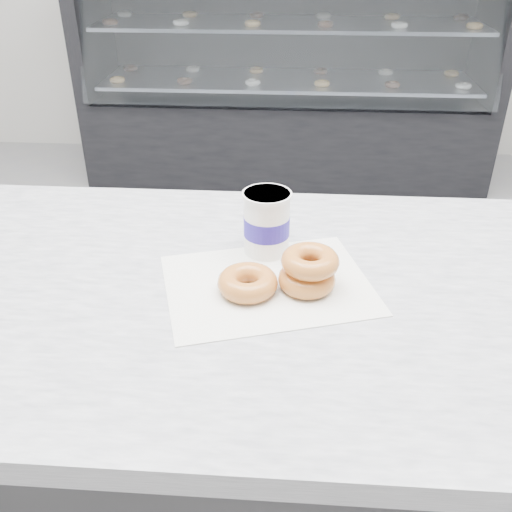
{
  "coord_description": "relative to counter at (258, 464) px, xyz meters",
  "views": [
    {
      "loc": [
        0.05,
        -1.4,
        1.44
      ],
      "look_at": [
        -0.0,
        -0.59,
        0.96
      ],
      "focal_mm": 40.0,
      "sensor_mm": 36.0,
      "label": 1
    }
  ],
  "objects": [
    {
      "name": "ground",
      "position": [
        0.0,
        0.6,
        -0.45
      ],
      "size": [
        5.0,
        5.0,
        0.0
      ],
      "primitive_type": "plane",
      "color": "gray",
      "rests_on": "ground"
    },
    {
      "name": "counter",
      "position": [
        0.0,
        0.0,
        0.0
      ],
      "size": [
        3.06,
        0.76,
        0.9
      ],
      "color": "#333335",
      "rests_on": "ground"
    },
    {
      "name": "display_case",
      "position": [
        0.0,
        2.72,
        0.04
      ],
      "size": [
        2.4,
        0.74,
        1.25
      ],
      "color": "black",
      "rests_on": "ground"
    },
    {
      "name": "wax_paper",
      "position": [
        0.02,
        0.01,
        0.45
      ],
      "size": [
        0.4,
        0.35,
        0.0
      ],
      "primitive_type": "cube",
      "rotation": [
        0.0,
        0.0,
        0.29
      ],
      "color": "silver",
      "rests_on": "counter"
    },
    {
      "name": "donut_single",
      "position": [
        -0.02,
        -0.02,
        0.47
      ],
      "size": [
        0.11,
        0.11,
        0.03
      ],
      "primitive_type": "torus",
      "rotation": [
        0.0,
        0.0,
        -0.06
      ],
      "color": "orange",
      "rests_on": "wax_paper"
    },
    {
      "name": "donut_stack",
      "position": [
        0.08,
        0.0,
        0.48
      ],
      "size": [
        0.14,
        0.14,
        0.07
      ],
      "color": "orange",
      "rests_on": "wax_paper"
    },
    {
      "name": "coffee_cup",
      "position": [
        0.01,
        0.12,
        0.51
      ],
      "size": [
        0.1,
        0.1,
        0.12
      ],
      "rotation": [
        0.0,
        0.0,
        0.26
      ],
      "color": "white",
      "rests_on": "counter"
    }
  ]
}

